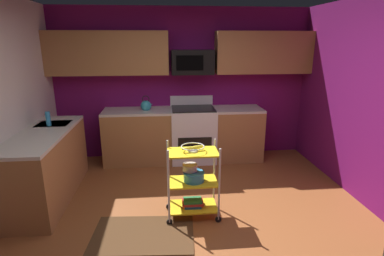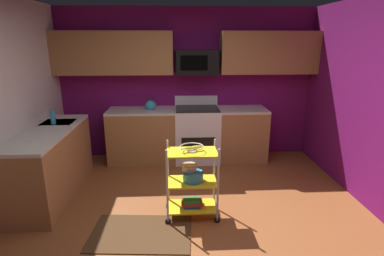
{
  "view_description": "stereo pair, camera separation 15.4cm",
  "coord_description": "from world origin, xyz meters",
  "px_view_note": "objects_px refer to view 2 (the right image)",
  "views": [
    {
      "loc": [
        -0.34,
        -2.98,
        2.06
      ],
      "look_at": [
        -0.01,
        0.48,
        1.05
      ],
      "focal_mm": 28.56,
      "sensor_mm": 36.0,
      "label": 1
    },
    {
      "loc": [
        -0.19,
        -2.99,
        2.06
      ],
      "look_at": [
        -0.01,
        0.48,
        1.05
      ],
      "focal_mm": 28.56,
      "sensor_mm": 36.0,
      "label": 2
    }
  ],
  "objects_px": {
    "rolling_cart": "(192,181)",
    "kettle": "(150,105)",
    "dish_soap_bottle": "(53,117)",
    "fruit_bowl": "(192,148)",
    "mixing_bowl_small": "(189,167)",
    "mixing_bowl_large": "(193,176)",
    "oven_range": "(197,134)",
    "book_stack": "(192,203)",
    "microwave": "(197,62)"
  },
  "relations": [
    {
      "from": "rolling_cart",
      "to": "kettle",
      "type": "relative_size",
      "value": 3.47
    },
    {
      "from": "dish_soap_bottle",
      "to": "fruit_bowl",
      "type": "bearing_deg",
      "value": -26.52
    },
    {
      "from": "mixing_bowl_small",
      "to": "fruit_bowl",
      "type": "bearing_deg",
      "value": -53.62
    },
    {
      "from": "mixing_bowl_large",
      "to": "kettle",
      "type": "bearing_deg",
      "value": 108.92
    },
    {
      "from": "mixing_bowl_small",
      "to": "kettle",
      "type": "xyz_separation_m",
      "value": [
        -0.58,
        1.78,
        0.38
      ]
    },
    {
      "from": "fruit_bowl",
      "to": "kettle",
      "type": "xyz_separation_m",
      "value": [
        -0.61,
        1.82,
        0.12
      ]
    },
    {
      "from": "fruit_bowl",
      "to": "dish_soap_bottle",
      "type": "relative_size",
      "value": 1.36
    },
    {
      "from": "oven_range",
      "to": "rolling_cart",
      "type": "distance_m",
      "value": 1.83
    },
    {
      "from": "dish_soap_bottle",
      "to": "oven_range",
      "type": "bearing_deg",
      "value": 22.91
    },
    {
      "from": "book_stack",
      "to": "kettle",
      "type": "distance_m",
      "value": 2.09
    },
    {
      "from": "book_stack",
      "to": "kettle",
      "type": "height_order",
      "value": "kettle"
    },
    {
      "from": "oven_range",
      "to": "microwave",
      "type": "bearing_deg",
      "value": 90.26
    },
    {
      "from": "microwave",
      "to": "mixing_bowl_small",
      "type": "relative_size",
      "value": 3.85
    },
    {
      "from": "mixing_bowl_large",
      "to": "mixing_bowl_small",
      "type": "distance_m",
      "value": 0.11
    },
    {
      "from": "fruit_bowl",
      "to": "mixing_bowl_small",
      "type": "bearing_deg",
      "value": 126.38
    },
    {
      "from": "rolling_cart",
      "to": "mixing_bowl_small",
      "type": "relative_size",
      "value": 5.03
    },
    {
      "from": "oven_range",
      "to": "kettle",
      "type": "height_order",
      "value": "kettle"
    },
    {
      "from": "book_stack",
      "to": "dish_soap_bottle",
      "type": "relative_size",
      "value": 1.29
    },
    {
      "from": "mixing_bowl_large",
      "to": "book_stack",
      "type": "xyz_separation_m",
      "value": [
        -0.01,
        0.0,
        -0.35
      ]
    },
    {
      "from": "kettle",
      "to": "dish_soap_bottle",
      "type": "relative_size",
      "value": 1.32
    },
    {
      "from": "mixing_bowl_large",
      "to": "fruit_bowl",
      "type": "bearing_deg",
      "value": 180.0
    },
    {
      "from": "microwave",
      "to": "rolling_cart",
      "type": "distance_m",
      "value": 2.3
    },
    {
      "from": "oven_range",
      "to": "kettle",
      "type": "distance_m",
      "value": 0.95
    },
    {
      "from": "mixing_bowl_small",
      "to": "book_stack",
      "type": "relative_size",
      "value": 0.71
    },
    {
      "from": "microwave",
      "to": "dish_soap_bottle",
      "type": "xyz_separation_m",
      "value": [
        -2.08,
        -0.98,
        -0.68
      ]
    },
    {
      "from": "oven_range",
      "to": "dish_soap_bottle",
      "type": "xyz_separation_m",
      "value": [
        -2.08,
        -0.88,
        0.54
      ]
    },
    {
      "from": "microwave",
      "to": "mixing_bowl_large",
      "type": "height_order",
      "value": "microwave"
    },
    {
      "from": "dish_soap_bottle",
      "to": "mixing_bowl_large",
      "type": "bearing_deg",
      "value": -26.36
    },
    {
      "from": "book_stack",
      "to": "rolling_cart",
      "type": "bearing_deg",
      "value": 90.0
    },
    {
      "from": "microwave",
      "to": "kettle",
      "type": "bearing_deg",
      "value": -172.22
    },
    {
      "from": "microwave",
      "to": "mixing_bowl_small",
      "type": "distance_m",
      "value": 2.19
    },
    {
      "from": "oven_range",
      "to": "book_stack",
      "type": "height_order",
      "value": "oven_range"
    },
    {
      "from": "mixing_bowl_large",
      "to": "dish_soap_bottle",
      "type": "xyz_separation_m",
      "value": [
        -1.91,
        0.95,
        0.5
      ]
    },
    {
      "from": "microwave",
      "to": "fruit_bowl",
      "type": "height_order",
      "value": "microwave"
    },
    {
      "from": "oven_range",
      "to": "mixing_bowl_small",
      "type": "xyz_separation_m",
      "value": [
        -0.21,
        -1.78,
        0.14
      ]
    },
    {
      "from": "kettle",
      "to": "dish_soap_bottle",
      "type": "xyz_separation_m",
      "value": [
        -1.28,
        -0.87,
        0.02
      ]
    },
    {
      "from": "kettle",
      "to": "microwave",
      "type": "bearing_deg",
      "value": 7.78
    },
    {
      "from": "mixing_bowl_small",
      "to": "dish_soap_bottle",
      "type": "relative_size",
      "value": 0.91
    },
    {
      "from": "microwave",
      "to": "mixing_bowl_large",
      "type": "xyz_separation_m",
      "value": [
        -0.17,
        -1.93,
        -1.18
      ]
    },
    {
      "from": "fruit_bowl",
      "to": "kettle",
      "type": "distance_m",
      "value": 1.92
    },
    {
      "from": "microwave",
      "to": "fruit_bowl",
      "type": "distance_m",
      "value": 2.1
    },
    {
      "from": "oven_range",
      "to": "mixing_bowl_small",
      "type": "bearing_deg",
      "value": -96.81
    },
    {
      "from": "oven_range",
      "to": "book_stack",
      "type": "bearing_deg",
      "value": -95.76
    },
    {
      "from": "kettle",
      "to": "dish_soap_bottle",
      "type": "distance_m",
      "value": 1.55
    },
    {
      "from": "mixing_bowl_large",
      "to": "dish_soap_bottle",
      "type": "bearing_deg",
      "value": 153.64
    },
    {
      "from": "rolling_cart",
      "to": "fruit_bowl",
      "type": "relative_size",
      "value": 3.36
    },
    {
      "from": "mixing_bowl_large",
      "to": "dish_soap_bottle",
      "type": "relative_size",
      "value": 1.26
    },
    {
      "from": "oven_range",
      "to": "dish_soap_bottle",
      "type": "distance_m",
      "value": 2.32
    },
    {
      "from": "fruit_bowl",
      "to": "mixing_bowl_large",
      "type": "xyz_separation_m",
      "value": [
        0.01,
        -0.0,
        -0.36
      ]
    },
    {
      "from": "oven_range",
      "to": "mixing_bowl_small",
      "type": "relative_size",
      "value": 6.04
    }
  ]
}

